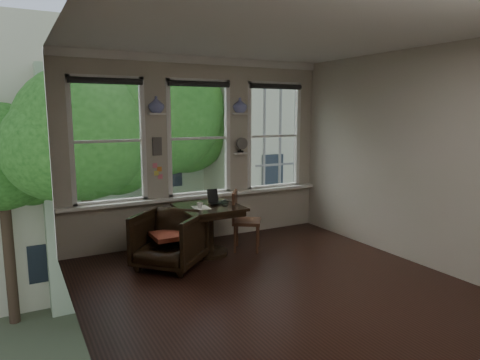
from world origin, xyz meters
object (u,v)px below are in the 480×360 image
mug (200,206)px  laptop (221,204)px  side_chair_right (247,221)px  armchair_left (169,240)px  table (209,230)px

mug → laptop: bearing=13.1°
side_chair_right → mug: side_chair_right is taller
armchair_left → laptop: 0.98m
side_chair_right → mug: (-0.80, -0.03, 0.33)m
table → armchair_left: 0.73m
laptop → mug: 0.38m
laptop → table: bearing=170.1°
side_chair_right → mug: 0.86m
armchair_left → side_chair_right: side_chair_right is taller
armchair_left → mug: (0.51, 0.12, 0.41)m
table → side_chair_right: (0.61, -0.07, 0.09)m
side_chair_right → laptop: 0.52m
armchair_left → laptop: (0.89, 0.21, 0.37)m
laptop → mug: bearing=-171.3°
table → armchair_left: size_ratio=1.05×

